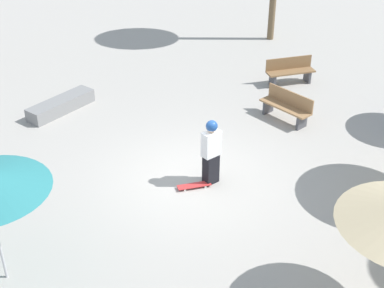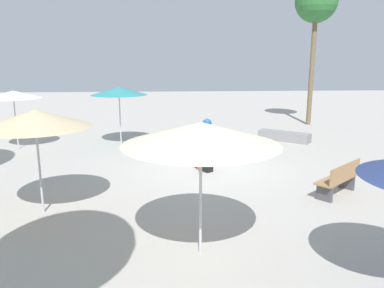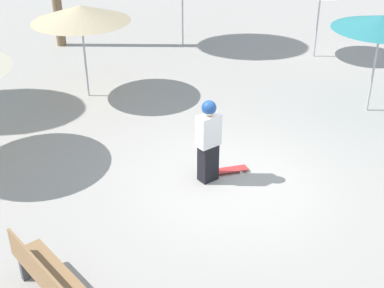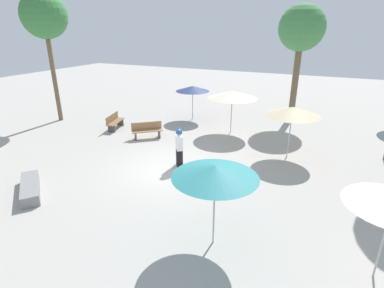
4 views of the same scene
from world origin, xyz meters
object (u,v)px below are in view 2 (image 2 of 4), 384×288
Objects in this scene: bench_far at (339,179)px; palm_tree_left at (316,3)px; shade_umbrella_white at (13,95)px; skater_main at (207,143)px; shade_umbrella_cream at (201,133)px; skateboard at (198,166)px; shade_umbrella_teal at (119,91)px; concrete_ledge at (284,136)px; shade_umbrella_tan at (35,119)px.

palm_tree_left is (10.57, -3.25, 5.71)m from bench_far.
shade_umbrella_white is (5.84, 10.07, 1.67)m from bench_far.
skater_main is at bearing -116.81° from shade_umbrella_white.
skater_main is 0.61× the size of shade_umbrella_cream.
skateboard is 5.04m from shade_umbrella_teal.
palm_tree_left is at bearing 32.83° from bench_far.
shade_umbrella_white is (-0.74, 10.74, 1.90)m from concrete_ledge.
shade_umbrella_cream is (-4.99, 0.66, 1.28)m from skater_main.
bench_far is at bearing -135.57° from shade_umbrella_teal.
bench_far is 0.67× the size of shade_umbrella_white.
shade_umbrella_teal reaches higher than skater_main.
shade_umbrella_tan is (-7.18, 7.80, 1.94)m from concrete_ledge.
shade_umbrella_cream reaches higher than skateboard.
skateboard is at bearing -4.51° from shade_umbrella_cream.
shade_umbrella_white is at bearing 109.84° from bench_far.
shade_umbrella_teal is at bearing 0.60° from skater_main.
palm_tree_left is (13.24, -7.02, 3.97)m from shade_umbrella_cream.
shade_umbrella_teal is 9.29m from shade_umbrella_cream.
palm_tree_left reaches higher than skater_main.
concrete_ledge is at bearing -25.62° from shade_umbrella_cream.
shade_umbrella_cream is 0.37× the size of palm_tree_left.
skateboard is at bearing -48.88° from shade_umbrella_tan.
shade_umbrella_tan is at bearing 172.11° from shade_umbrella_teal.
skater_main is at bearing -54.09° from shade_umbrella_tan.
concrete_ledge is 10.78m from shade_umbrella_tan.
shade_umbrella_cream is (-9.25, 4.44, 1.97)m from concrete_ledge.
skater_main is 0.71× the size of shade_umbrella_teal.
shade_umbrella_teal is at bearing 114.33° from palm_tree_left.
shade_umbrella_cream reaches higher than shade_umbrella_tan.
shade_umbrella_cream reaches higher than shade_umbrella_white.
concrete_ledge is 0.86× the size of shade_umbrella_tan.
shade_umbrella_cream is 15.50m from palm_tree_left.
shade_umbrella_teal is (6.30, 6.18, 1.74)m from bench_far.
shade_umbrella_teal is 6.97m from shade_umbrella_tan.
bench_far is 0.63× the size of shade_umbrella_tan.
shade_umbrella_white is (6.44, 2.94, -0.04)m from shade_umbrella_tan.
concrete_ledge is 0.77× the size of shade_umbrella_cream.
skater_main is 1.09× the size of bench_far.
bench_far reaches higher than concrete_ledge.
shade_umbrella_tan is at bearing -155.48° from shade_umbrella_white.
concrete_ledge is 0.28× the size of palm_tree_left.
concrete_ledge is 0.92× the size of shade_umbrella_white.
skater_main is 0.95m from skateboard.
bench_far is at bearing 162.90° from palm_tree_left.
bench_far is 11.76m from shade_umbrella_white.
bench_far is at bearing -54.66° from shade_umbrella_cream.
shade_umbrella_white is (-0.47, 3.89, -0.07)m from shade_umbrella_teal.
shade_umbrella_cream is (-2.07, -3.37, 0.04)m from shade_umbrella_tan.
concrete_ledge is 6.61m from bench_far.
skateboard is 0.31× the size of shade_umbrella_cream.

